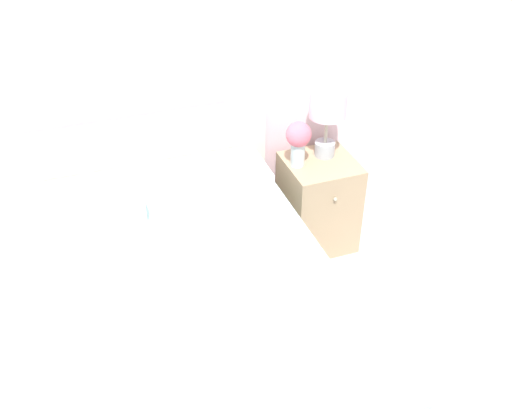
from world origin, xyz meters
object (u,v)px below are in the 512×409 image
bed (181,317)px  flower_vase (299,139)px  table_lamp (328,111)px  nightstand (318,203)px

bed → flower_vase: 1.23m
bed → table_lamp: bearing=33.8°
flower_vase → nightstand: bearing=-7.4°
table_lamp → bed: bearing=-146.2°
bed → nightstand: 1.24m
bed → table_lamp: table_lamp is taller
bed → nightstand: (1.05, 0.67, -0.00)m
nightstand → table_lamp: table_lamp is taller
bed → flower_vase: (0.90, 0.69, 0.47)m
table_lamp → flower_vase: bearing=-166.0°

